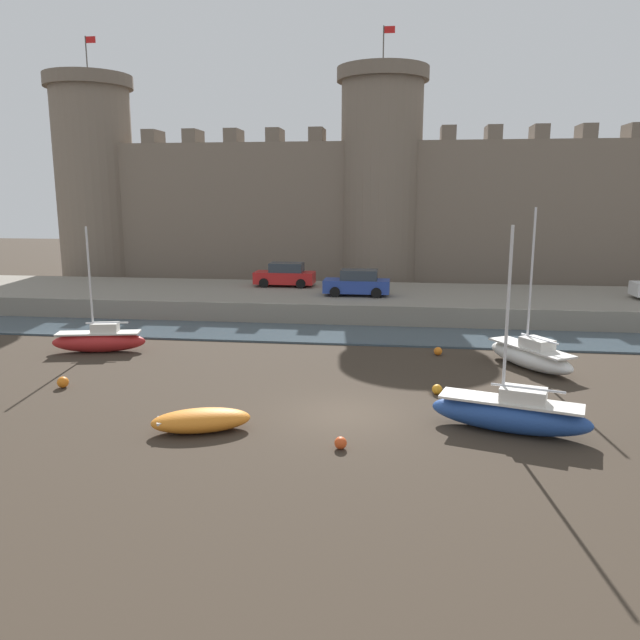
{
  "coord_description": "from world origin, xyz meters",
  "views": [
    {
      "loc": [
        1.82,
        -20.4,
        7.48
      ],
      "look_at": [
        -1.4,
        4.01,
        2.5
      ],
      "focal_mm": 35.0,
      "sensor_mm": 36.0,
      "label": 1
    }
  ],
  "objects_px": {
    "sailboat_foreground_centre": "(510,413)",
    "mooring_buoy_near_shore": "(341,443)",
    "sailboat_foreground_left": "(530,355)",
    "car_quay_centre_west": "(285,275)",
    "mooring_buoy_off_centre": "(63,382)",
    "mooring_buoy_near_channel": "(438,351)",
    "sailboat_midflat_left": "(99,340)",
    "mooring_buoy_mid_mud": "(437,389)",
    "car_quay_west": "(357,283)",
    "rowboat_near_channel_left": "(201,420)"
  },
  "relations": [
    {
      "from": "sailboat_foreground_centre",
      "to": "mooring_buoy_near_shore",
      "type": "relative_size",
      "value": 17.39
    },
    {
      "from": "sailboat_foreground_left",
      "to": "car_quay_centre_west",
      "type": "xyz_separation_m",
      "value": [
        -13.63,
        14.61,
        1.44
      ]
    },
    {
      "from": "sailboat_foreground_centre",
      "to": "mooring_buoy_off_centre",
      "type": "xyz_separation_m",
      "value": [
        -16.67,
        2.48,
        -0.41
      ]
    },
    {
      "from": "mooring_buoy_near_channel",
      "to": "sailboat_midflat_left",
      "type": "bearing_deg",
      "value": -174.78
    },
    {
      "from": "mooring_buoy_near_shore",
      "to": "mooring_buoy_near_channel",
      "type": "relative_size",
      "value": 0.96
    },
    {
      "from": "sailboat_foreground_left",
      "to": "mooring_buoy_mid_mud",
      "type": "bearing_deg",
      "value": -134.84
    },
    {
      "from": "mooring_buoy_mid_mud",
      "to": "car_quay_centre_west",
      "type": "height_order",
      "value": "car_quay_centre_west"
    },
    {
      "from": "mooring_buoy_near_shore",
      "to": "car_quay_west",
      "type": "height_order",
      "value": "car_quay_west"
    },
    {
      "from": "sailboat_midflat_left",
      "to": "car_quay_west",
      "type": "distance_m",
      "value": 16.08
    },
    {
      "from": "sailboat_midflat_left",
      "to": "car_quay_west",
      "type": "xyz_separation_m",
      "value": [
        11.63,
        11.01,
        1.43
      ]
    },
    {
      "from": "rowboat_near_channel_left",
      "to": "car_quay_west",
      "type": "height_order",
      "value": "car_quay_west"
    },
    {
      "from": "car_quay_west",
      "to": "sailboat_midflat_left",
      "type": "bearing_deg",
      "value": -136.56
    },
    {
      "from": "mooring_buoy_near_channel",
      "to": "car_quay_centre_west",
      "type": "bearing_deg",
      "value": 127.13
    },
    {
      "from": "rowboat_near_channel_left",
      "to": "sailboat_foreground_left",
      "type": "bearing_deg",
      "value": 37.3
    },
    {
      "from": "sailboat_foreground_left",
      "to": "mooring_buoy_near_channel",
      "type": "height_order",
      "value": "sailboat_foreground_left"
    },
    {
      "from": "rowboat_near_channel_left",
      "to": "sailboat_foreground_left",
      "type": "distance_m",
      "value": 14.99
    },
    {
      "from": "mooring_buoy_near_shore",
      "to": "mooring_buoy_off_centre",
      "type": "xyz_separation_m",
      "value": [
        -11.44,
        4.57,
        0.03
      ]
    },
    {
      "from": "mooring_buoy_off_centre",
      "to": "mooring_buoy_mid_mud",
      "type": "bearing_deg",
      "value": 4.25
    },
    {
      "from": "sailboat_midflat_left",
      "to": "mooring_buoy_near_channel",
      "type": "bearing_deg",
      "value": 5.22
    },
    {
      "from": "mooring_buoy_off_centre",
      "to": "car_quay_west",
      "type": "relative_size",
      "value": 0.11
    },
    {
      "from": "rowboat_near_channel_left",
      "to": "sailboat_foreground_left",
      "type": "height_order",
      "value": "sailboat_foreground_left"
    },
    {
      "from": "mooring_buoy_mid_mud",
      "to": "mooring_buoy_off_centre",
      "type": "height_order",
      "value": "mooring_buoy_off_centre"
    },
    {
      "from": "mooring_buoy_near_channel",
      "to": "car_quay_centre_west",
      "type": "distance_m",
      "value": 16.27
    },
    {
      "from": "sailboat_foreground_centre",
      "to": "mooring_buoy_near_channel",
      "type": "distance_m",
      "value": 9.69
    },
    {
      "from": "sailboat_midflat_left",
      "to": "rowboat_near_channel_left",
      "type": "bearing_deg",
      "value": -48.96
    },
    {
      "from": "mooring_buoy_off_centre",
      "to": "mooring_buoy_near_shore",
      "type": "bearing_deg",
      "value": -21.76
    },
    {
      "from": "rowboat_near_channel_left",
      "to": "mooring_buoy_mid_mud",
      "type": "xyz_separation_m",
      "value": [
        7.7,
        4.84,
        -0.19
      ]
    },
    {
      "from": "car_quay_west",
      "to": "car_quay_centre_west",
      "type": "height_order",
      "value": "same"
    },
    {
      "from": "mooring_buoy_near_shore",
      "to": "mooring_buoy_off_centre",
      "type": "bearing_deg",
      "value": 158.24
    },
    {
      "from": "car_quay_centre_west",
      "to": "mooring_buoy_near_channel",
      "type": "bearing_deg",
      "value": -52.87
    },
    {
      "from": "mooring_buoy_off_centre",
      "to": "car_quay_centre_west",
      "type": "relative_size",
      "value": 0.11
    },
    {
      "from": "sailboat_midflat_left",
      "to": "sailboat_foreground_centre",
      "type": "xyz_separation_m",
      "value": [
        17.93,
        -8.05,
        0.04
      ]
    },
    {
      "from": "sailboat_foreground_centre",
      "to": "car_quay_centre_west",
      "type": "bearing_deg",
      "value": 117.19
    },
    {
      "from": "mooring_buoy_off_centre",
      "to": "mooring_buoy_near_channel",
      "type": "xyz_separation_m",
      "value": [
        14.92,
        7.05,
        -0.03
      ]
    },
    {
      "from": "sailboat_foreground_centre",
      "to": "mooring_buoy_near_channel",
      "type": "xyz_separation_m",
      "value": [
        -1.76,
        9.52,
        -0.43
      ]
    },
    {
      "from": "sailboat_foreground_centre",
      "to": "mooring_buoy_near_shore",
      "type": "height_order",
      "value": "sailboat_foreground_centre"
    },
    {
      "from": "mooring_buoy_near_shore",
      "to": "mooring_buoy_near_channel",
      "type": "bearing_deg",
      "value": 73.32
    },
    {
      "from": "sailboat_foreground_left",
      "to": "car_quay_centre_west",
      "type": "height_order",
      "value": "sailboat_foreground_left"
    },
    {
      "from": "car_quay_centre_west",
      "to": "mooring_buoy_mid_mud",
      "type": "bearing_deg",
      "value": -63.48
    },
    {
      "from": "sailboat_foreground_centre",
      "to": "car_quay_west",
      "type": "height_order",
      "value": "sailboat_foreground_centre"
    },
    {
      "from": "rowboat_near_channel_left",
      "to": "car_quay_west",
      "type": "distance_m",
      "value": 20.71
    },
    {
      "from": "sailboat_foreground_left",
      "to": "sailboat_foreground_centre",
      "type": "bearing_deg",
      "value": -105.15
    },
    {
      "from": "sailboat_foreground_left",
      "to": "mooring_buoy_near_shore",
      "type": "relative_size",
      "value": 18.4
    },
    {
      "from": "car_quay_west",
      "to": "mooring_buoy_off_centre",
      "type": "bearing_deg",
      "value": -122.03
    },
    {
      "from": "mooring_buoy_off_centre",
      "to": "car_quay_west",
      "type": "bearing_deg",
      "value": 57.97
    },
    {
      "from": "sailboat_foreground_centre",
      "to": "mooring_buoy_off_centre",
      "type": "bearing_deg",
      "value": 171.55
    },
    {
      "from": "sailboat_midflat_left",
      "to": "car_quay_centre_west",
      "type": "height_order",
      "value": "sailboat_midflat_left"
    },
    {
      "from": "mooring_buoy_near_shore",
      "to": "car_quay_centre_west",
      "type": "height_order",
      "value": "car_quay_centre_west"
    },
    {
      "from": "sailboat_foreground_centre",
      "to": "car_quay_centre_west",
      "type": "height_order",
      "value": "sailboat_foreground_centre"
    },
    {
      "from": "sailboat_midflat_left",
      "to": "mooring_buoy_mid_mud",
      "type": "relative_size",
      "value": 15.47
    }
  ]
}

